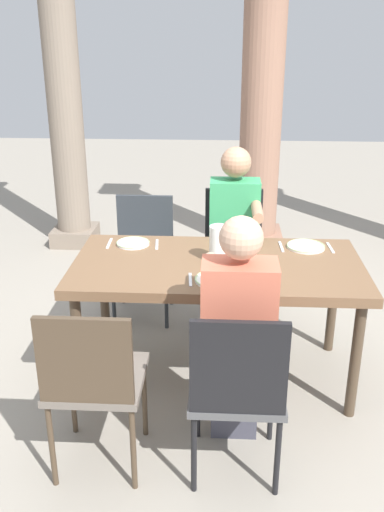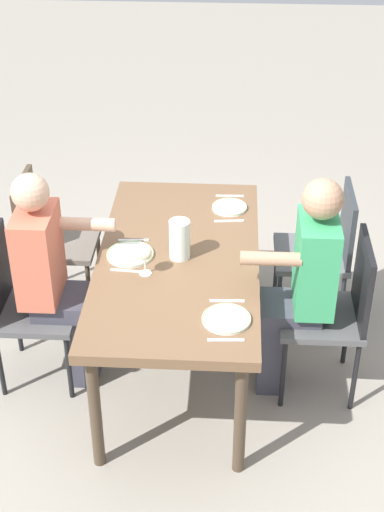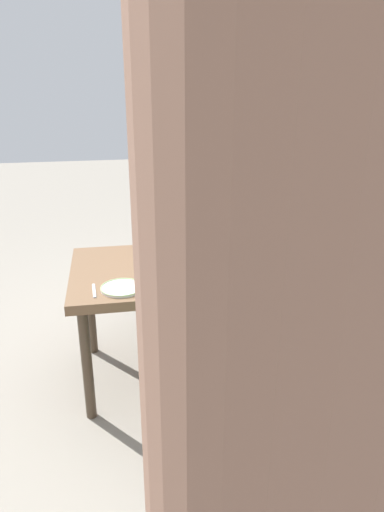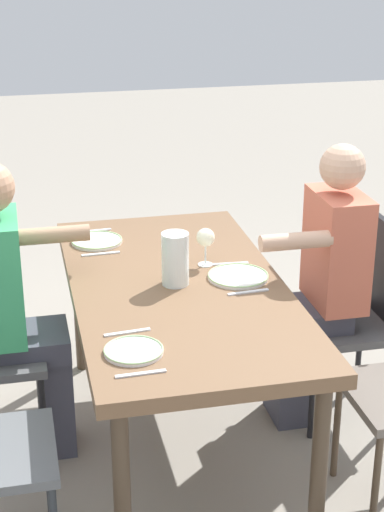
{
  "view_description": "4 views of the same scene",
  "coord_description": "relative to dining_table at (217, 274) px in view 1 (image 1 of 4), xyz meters",
  "views": [
    {
      "loc": [
        0.02,
        -3.0,
        2.02
      ],
      "look_at": [
        -0.14,
        -0.08,
        0.83
      ],
      "focal_mm": 39.55,
      "sensor_mm": 36.0,
      "label": 1
    },
    {
      "loc": [
        3.39,
        0.27,
        2.98
      ],
      "look_at": [
        0.14,
        0.08,
        0.86
      ],
      "focal_mm": 53.62,
      "sensor_mm": 36.0,
      "label": 2
    },
    {
      "loc": [
        0.56,
        2.68,
        1.9
      ],
      "look_at": [
        0.09,
        -0.07,
        0.8
      ],
      "focal_mm": 33.71,
      "sensor_mm": 36.0,
      "label": 3
    },
    {
      "loc": [
        -3.04,
        0.62,
        2.15
      ],
      "look_at": [
        -0.02,
        -0.05,
        0.89
      ],
      "focal_mm": 58.76,
      "sensor_mm": 36.0,
      "label": 4
    }
  ],
  "objects": [
    {
      "name": "stone_column_centre",
      "position": [
        0.36,
        2.27,
        0.78
      ],
      "size": [
        0.49,
        0.49,
        2.99
      ],
      "color": "#936B56",
      "rests_on": "ground"
    },
    {
      "name": "dining_table",
      "position": [
        0.0,
        0.0,
        0.0
      ],
      "size": [
        1.67,
        0.86,
        0.76
      ],
      "color": "brown",
      "rests_on": "ground"
    },
    {
      "name": "chair_west_south",
      "position": [
        -0.55,
        -0.85,
        -0.16
      ],
      "size": [
        0.44,
        0.44,
        0.9
      ],
      "color": "#6A6158",
      "rests_on": "ground"
    },
    {
      "name": "chair_mid_north",
      "position": [
        0.1,
        0.85,
        -0.15
      ],
      "size": [
        0.44,
        0.44,
        0.94
      ],
      "color": "#4F4F50",
      "rests_on": "ground"
    },
    {
      "name": "chair_mid_south",
      "position": [
        0.1,
        -0.85,
        -0.17
      ],
      "size": [
        0.44,
        0.44,
        0.91
      ],
      "color": "#4F4F50",
      "rests_on": "ground"
    },
    {
      "name": "plate_0",
      "position": [
        -0.53,
        0.26,
        0.08
      ],
      "size": [
        0.21,
        0.21,
        0.02
      ],
      "color": "white",
      "rests_on": "dining_table"
    },
    {
      "name": "wine_glass_1",
      "position": [
        0.17,
        -0.16,
        0.19
      ],
      "size": [
        0.08,
        0.08,
        0.17
      ],
      "color": "white",
      "rests_on": "dining_table"
    },
    {
      "name": "spoon_1",
      "position": [
        0.16,
        -0.26,
        0.07
      ],
      "size": [
        0.03,
        0.17,
        0.01
      ],
      "primitive_type": "cube",
      "rotation": [
        0.0,
        0.0,
        -0.08
      ],
      "color": "silver",
      "rests_on": "dining_table"
    },
    {
      "name": "diner_man_white",
      "position": [
        0.1,
        -0.66,
        -0.01
      ],
      "size": [
        0.35,
        0.49,
        1.28
      ],
      "color": "#3F3F4C",
      "rests_on": "ground"
    },
    {
      "name": "fork_0",
      "position": [
        -0.68,
        0.26,
        0.07
      ],
      "size": [
        0.02,
        0.17,
        0.01
      ],
      "primitive_type": "cube",
      "rotation": [
        0.0,
        0.0,
        0.04
      ],
      "color": "silver",
      "rests_on": "dining_table"
    },
    {
      "name": "fork_2",
      "position": [
        0.39,
        0.27,
        0.07
      ],
      "size": [
        0.02,
        0.17,
        0.01
      ],
      "primitive_type": "cube",
      "rotation": [
        0.0,
        0.0,
        0.04
      ],
      "color": "silver",
      "rests_on": "dining_table"
    },
    {
      "name": "plate_2",
      "position": [
        0.54,
        0.27,
        0.08
      ],
      "size": [
        0.23,
        0.23,
        0.02
      ],
      "color": "white",
      "rests_on": "dining_table"
    },
    {
      "name": "water_pitcher",
      "position": [
        0.01,
        0.01,
        0.17
      ],
      "size": [
        0.11,
        0.11,
        0.22
      ],
      "color": "white",
      "rests_on": "dining_table"
    },
    {
      "name": "spoon_2",
      "position": [
        0.69,
        0.27,
        0.07
      ],
      "size": [
        0.03,
        0.17,
        0.01
      ],
      "primitive_type": "cube",
      "rotation": [
        0.0,
        0.0,
        0.06
      ],
      "color": "silver",
      "rests_on": "dining_table"
    },
    {
      "name": "plate_1",
      "position": [
        0.01,
        -0.26,
        0.08
      ],
      "size": [
        0.25,
        0.25,
        0.02
      ],
      "color": "white",
      "rests_on": "dining_table"
    },
    {
      "name": "stone_column_near",
      "position": [
        -1.46,
        2.27,
        0.8
      ],
      "size": [
        0.42,
        0.42,
        3.04
      ],
      "color": "gray",
      "rests_on": "ground"
    },
    {
      "name": "diner_woman_green",
      "position": [
        0.11,
        0.65,
        0.0
      ],
      "size": [
        0.35,
        0.49,
        1.29
      ],
      "color": "#3F3F4C",
      "rests_on": "ground"
    },
    {
      "name": "fork_1",
      "position": [
        -0.14,
        -0.26,
        0.07
      ],
      "size": [
        0.03,
        0.17,
        0.01
      ],
      "primitive_type": "cube",
      "rotation": [
        0.0,
        0.0,
        0.08
      ],
      "color": "silver",
      "rests_on": "dining_table"
    },
    {
      "name": "chair_west_north",
      "position": [
        -0.55,
        0.85,
        -0.19
      ],
      "size": [
        0.44,
        0.44,
        0.88
      ],
      "color": "#5B5E61",
      "rests_on": "ground"
    },
    {
      "name": "ground_plane",
      "position": [
        0.0,
        0.0,
        -0.69
      ],
      "size": [
        16.0,
        16.0,
        0.0
      ],
      "primitive_type": "plane",
      "color": "gray"
    },
    {
      "name": "spoon_0",
      "position": [
        -0.38,
        0.26,
        0.07
      ],
      "size": [
        0.03,
        0.17,
        0.01
      ],
      "primitive_type": "cube",
      "rotation": [
        0.0,
        0.0,
        0.1
      ],
      "color": "silver",
      "rests_on": "dining_table"
    }
  ]
}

